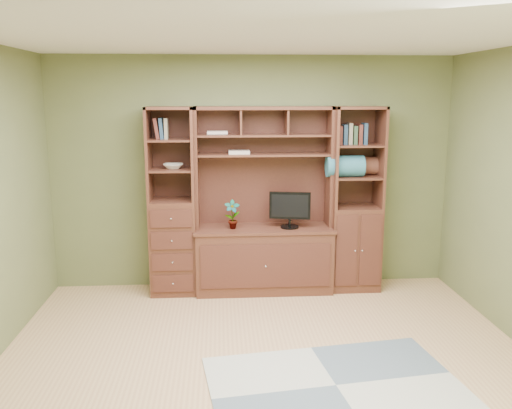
{
  "coord_description": "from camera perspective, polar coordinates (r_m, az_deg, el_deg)",
  "views": [
    {
      "loc": [
        -0.37,
        -4.07,
        2.18
      ],
      "look_at": [
        -0.01,
        1.2,
        1.1
      ],
      "focal_mm": 38.0,
      "sensor_mm": 36.0,
      "label": 1
    }
  ],
  "objects": [
    {
      "name": "monitor",
      "position": [
        5.93,
        3.59,
        0.13
      ],
      "size": [
        0.48,
        0.28,
        0.55
      ],
      "primitive_type": "cube",
      "rotation": [
        0.0,
        0.0,
        -0.19
      ],
      "color": "black",
      "rests_on": "center_hutch"
    },
    {
      "name": "right_tower",
      "position": [
        6.14,
        10.39,
        0.53
      ],
      "size": [
        0.55,
        0.45,
        2.05
      ],
      "primitive_type": "cube",
      "color": "#50281C",
      "rests_on": "ground"
    },
    {
      "name": "orchid",
      "position": [
        5.91,
        -2.52,
        -1.06
      ],
      "size": [
        0.17,
        0.11,
        0.32
      ],
      "primitive_type": "imported",
      "color": "#B74A3E",
      "rests_on": "center_hutch"
    },
    {
      "name": "blanket_teal",
      "position": [
        6.0,
        9.34,
        4.01
      ],
      "size": [
        0.4,
        0.23,
        0.23
      ],
      "primitive_type": "cube",
      "color": "#2F6C7C",
      "rests_on": "right_tower"
    },
    {
      "name": "rug",
      "position": [
        4.38,
        8.42,
        -18.36
      ],
      "size": [
        2.06,
        1.52,
        0.01
      ],
      "primitive_type": "cube",
      "rotation": [
        0.0,
        0.0,
        0.14
      ],
      "color": "gray",
      "rests_on": "ground"
    },
    {
      "name": "center_hutch",
      "position": [
        5.93,
        0.85,
        0.34
      ],
      "size": [
        1.54,
        0.53,
        2.05
      ],
      "primitive_type": "cube",
      "color": "#50281C",
      "rests_on": "ground"
    },
    {
      "name": "room",
      "position": [
        4.18,
        1.29,
        -0.6
      ],
      "size": [
        4.6,
        4.1,
        2.64
      ],
      "color": "tan",
      "rests_on": "ground"
    },
    {
      "name": "magazines",
      "position": [
        5.93,
        -1.79,
        5.54
      ],
      "size": [
        0.23,
        0.17,
        0.03
      ],
      "primitive_type": "cube",
      "color": "beige",
      "rests_on": "center_hutch"
    },
    {
      "name": "left_tower",
      "position": [
        5.98,
        -8.79,
        0.28
      ],
      "size": [
        0.5,
        0.45,
        2.05
      ],
      "primitive_type": "cube",
      "color": "#50281C",
      "rests_on": "ground"
    },
    {
      "name": "bowl",
      "position": [
        5.91,
        -8.7,
        4.01
      ],
      "size": [
        0.22,
        0.22,
        0.05
      ],
      "primitive_type": "imported",
      "color": "silver",
      "rests_on": "left_tower"
    },
    {
      "name": "blanket_red",
      "position": [
        6.18,
        11.02,
        4.01
      ],
      "size": [
        0.36,
        0.2,
        0.2
      ],
      "primitive_type": "cube",
      "color": "brown",
      "rests_on": "right_tower"
    }
  ]
}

